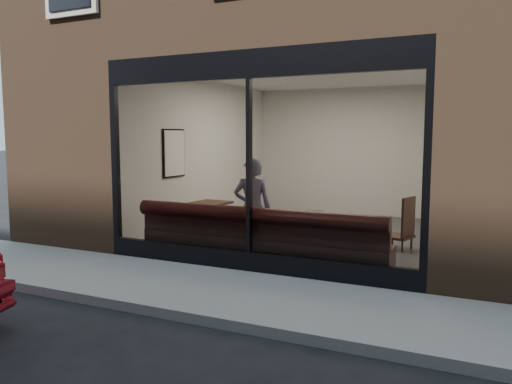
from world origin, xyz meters
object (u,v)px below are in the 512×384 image
at_px(cafe_table_left, 211,203).
at_px(cafe_chair_right, 397,237).
at_px(person, 252,209).
at_px(banquette, 261,251).
at_px(cafe_table_right, 303,214).

xyz_separation_m(cafe_table_left, cafe_chair_right, (3.31, 0.77, -0.50)).
xyz_separation_m(person, cafe_table_left, (-1.29, 0.88, -0.08)).
bearing_deg(banquette, cafe_chair_right, 48.18).
xyz_separation_m(person, cafe_table_right, (0.74, 0.32, -0.08)).
distance_m(cafe_table_right, cafe_chair_right, 1.91).
relative_size(cafe_table_left, cafe_chair_right, 1.35).
height_order(person, cafe_table_right, person).
xyz_separation_m(banquette, cafe_chair_right, (1.74, 1.95, 0.01)).
relative_size(banquette, cafe_table_left, 6.32).
bearing_deg(banquette, cafe_table_right, 53.05).
relative_size(banquette, person, 2.43).
bearing_deg(cafe_table_left, banquette, -36.82).
bearing_deg(cafe_table_left, cafe_table_right, -15.43).
bearing_deg(person, cafe_chair_right, -162.90).
bearing_deg(person, banquette, 111.25).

